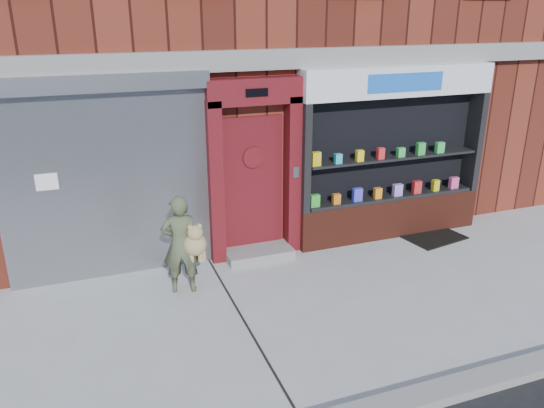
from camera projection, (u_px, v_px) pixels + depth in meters
ground at (347, 299)px, 7.51m from camera, size 80.00×80.00×0.00m
curb at (444, 392)px, 5.60m from camera, size 60.00×0.30×0.12m
building at (225, 2)px, 11.40m from camera, size 12.00×8.16×8.00m
shutter_bay at (105, 167)px, 7.64m from camera, size 3.10×0.30×3.04m
red_door_bay at (255, 170)px, 8.40m from camera, size 1.52×0.58×2.90m
pharmacy_bay at (392, 162)px, 9.20m from camera, size 3.50×0.41×3.00m
woman at (183, 244)px, 7.49m from camera, size 0.66×0.46×1.47m
doormat at (434, 237)px, 9.52m from camera, size 1.14×0.89×0.03m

